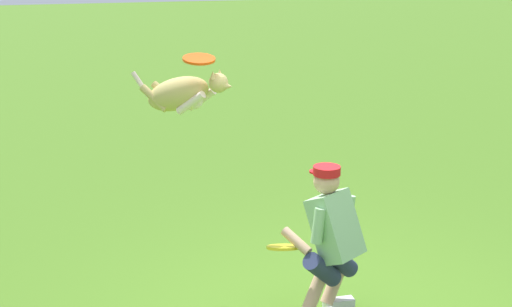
{
  "coord_description": "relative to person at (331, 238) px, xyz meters",
  "views": [
    {
      "loc": [
        1.91,
        5.22,
        3.08
      ],
      "look_at": [
        0.43,
        -0.69,
        1.29
      ],
      "focal_mm": 53.13,
      "sensor_mm": 36.0,
      "label": 1
    }
  ],
  "objects": [
    {
      "name": "person",
      "position": [
        0.0,
        0.0,
        0.0
      ],
      "size": [
        0.71,
        0.55,
        1.29
      ],
      "rotation": [
        0.0,
        0.0,
        -0.98
      ],
      "color": "silver",
      "rests_on": "ground_plane"
    },
    {
      "name": "dog",
      "position": [
        1.01,
        -1.18,
        1.0
      ],
      "size": [
        0.83,
        0.77,
        0.49
      ],
      "rotation": [
        0.0,
        0.0,
        2.4
      ],
      "color": "tan"
    },
    {
      "name": "frisbee_flying",
      "position": [
        0.89,
        -0.93,
        1.35
      ],
      "size": [
        0.32,
        0.32,
        0.08
      ],
      "primitive_type": "cylinder",
      "rotation": [
        0.04,
        -0.16,
        4.53
      ],
      "color": "#E9480E"
    },
    {
      "name": "frisbee_held",
      "position": [
        0.37,
        -0.12,
        -0.09
      ],
      "size": [
        0.39,
        0.38,
        0.12
      ],
      "primitive_type": "cylinder",
      "rotation": [
        0.12,
        -0.24,
        0.9
      ],
      "color": "yellow",
      "rests_on": "person"
    }
  ]
}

